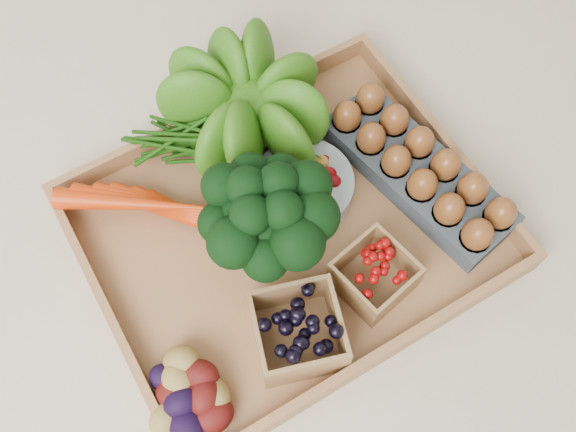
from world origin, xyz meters
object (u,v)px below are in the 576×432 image
broccoli (267,232)px  egg_carton (417,174)px  tray (288,232)px  cherry_bowl (304,187)px

broccoli → egg_carton: broccoli is taller
broccoli → egg_carton: size_ratio=0.58×
tray → broccoli: (-0.04, -0.02, 0.08)m
tray → broccoli: size_ratio=3.12×
cherry_bowl → egg_carton: bearing=-22.9°
broccoli → cherry_bowl: bearing=31.6°
tray → cherry_bowl: bearing=38.6°
cherry_bowl → egg_carton: (0.15, -0.07, -0.00)m
tray → egg_carton: bearing=-7.1°
cherry_bowl → egg_carton: size_ratio=0.47×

